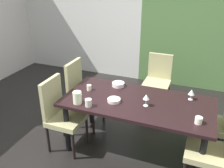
{
  "coord_description": "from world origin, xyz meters",
  "views": [
    {
      "loc": [
        1.4,
        -2.46,
        2.28
      ],
      "look_at": [
        0.27,
        0.39,
        0.85
      ],
      "focal_mm": 40.0,
      "sensor_mm": 36.0,
      "label": 1
    }
  ],
  "objects_px": {
    "chair_right_near": "(216,147)",
    "serving_bowl_left": "(118,84)",
    "chair_left_near": "(60,112)",
    "cup_right": "(89,88)",
    "wine_glass_west": "(146,97)",
    "chair_head_far": "(158,78)",
    "cup_center": "(88,103)",
    "wine_glass_near_shelf": "(192,92)",
    "chair_right_far": "(217,118)",
    "cup_east": "(199,120)",
    "dining_table": "(137,107)",
    "serving_bowl_south": "(114,100)",
    "pitcher_rear": "(77,97)",
    "chair_left_far": "(81,92)"
  },
  "relations": [
    {
      "from": "chair_right_near",
      "to": "serving_bowl_south",
      "type": "relative_size",
      "value": 5.95
    },
    {
      "from": "chair_left_near",
      "to": "cup_right",
      "type": "bearing_deg",
      "value": 142.05
    },
    {
      "from": "chair_left_near",
      "to": "chair_head_far",
      "type": "bearing_deg",
      "value": 149.69
    },
    {
      "from": "serving_bowl_south",
      "to": "cup_center",
      "type": "bearing_deg",
      "value": -137.79
    },
    {
      "from": "chair_left_far",
      "to": "serving_bowl_south",
      "type": "relative_size",
      "value": 6.29
    },
    {
      "from": "cup_east",
      "to": "cup_right",
      "type": "distance_m",
      "value": 1.48
    },
    {
      "from": "cup_right",
      "to": "wine_glass_near_shelf",
      "type": "bearing_deg",
      "value": 10.13
    },
    {
      "from": "chair_left_near",
      "to": "wine_glass_west",
      "type": "xyz_separation_m",
      "value": [
        1.09,
        0.21,
        0.33
      ]
    },
    {
      "from": "chair_head_far",
      "to": "wine_glass_near_shelf",
      "type": "distance_m",
      "value": 1.28
    },
    {
      "from": "cup_east",
      "to": "pitcher_rear",
      "type": "height_order",
      "value": "pitcher_rear"
    },
    {
      "from": "wine_glass_west",
      "to": "pitcher_rear",
      "type": "bearing_deg",
      "value": -162.84
    },
    {
      "from": "dining_table",
      "to": "chair_right_near",
      "type": "bearing_deg",
      "value": -17.12
    },
    {
      "from": "dining_table",
      "to": "wine_glass_west",
      "type": "relative_size",
      "value": 12.14
    },
    {
      "from": "dining_table",
      "to": "serving_bowl_south",
      "type": "height_order",
      "value": "serving_bowl_south"
    },
    {
      "from": "wine_glass_west",
      "to": "cup_east",
      "type": "height_order",
      "value": "wine_glass_west"
    },
    {
      "from": "wine_glass_west",
      "to": "serving_bowl_left",
      "type": "bearing_deg",
      "value": 141.63
    },
    {
      "from": "chair_right_far",
      "to": "serving_bowl_south",
      "type": "height_order",
      "value": "chair_right_far"
    },
    {
      "from": "wine_glass_west",
      "to": "chair_head_far",
      "type": "bearing_deg",
      "value": 95.42
    },
    {
      "from": "dining_table",
      "to": "cup_right",
      "type": "bearing_deg",
      "value": 176.38
    },
    {
      "from": "chair_right_far",
      "to": "cup_center",
      "type": "relative_size",
      "value": 10.89
    },
    {
      "from": "dining_table",
      "to": "serving_bowl_left",
      "type": "height_order",
      "value": "serving_bowl_left"
    },
    {
      "from": "chair_left_far",
      "to": "chair_head_far",
      "type": "distance_m",
      "value": 1.42
    },
    {
      "from": "cup_right",
      "to": "wine_glass_west",
      "type": "bearing_deg",
      "value": -8.89
    },
    {
      "from": "chair_right_near",
      "to": "pitcher_rear",
      "type": "relative_size",
      "value": 6.26
    },
    {
      "from": "cup_center",
      "to": "chair_left_near",
      "type": "bearing_deg",
      "value": 173.12
    },
    {
      "from": "chair_head_far",
      "to": "wine_glass_west",
      "type": "height_order",
      "value": "chair_head_far"
    },
    {
      "from": "cup_east",
      "to": "dining_table",
      "type": "bearing_deg",
      "value": 161.77
    },
    {
      "from": "chair_left_near",
      "to": "cup_center",
      "type": "distance_m",
      "value": 0.53
    },
    {
      "from": "chair_left_far",
      "to": "wine_glass_near_shelf",
      "type": "xyz_separation_m",
      "value": [
        1.59,
        -0.02,
        0.3
      ]
    },
    {
      "from": "wine_glass_west",
      "to": "serving_bowl_left",
      "type": "relative_size",
      "value": 0.9
    },
    {
      "from": "dining_table",
      "to": "wine_glass_near_shelf",
      "type": "bearing_deg",
      "value": 24.34
    },
    {
      "from": "chair_left_near",
      "to": "serving_bowl_south",
      "type": "distance_m",
      "value": 0.75
    },
    {
      "from": "chair_left_near",
      "to": "cup_right",
      "type": "height_order",
      "value": "chair_left_near"
    },
    {
      "from": "chair_head_far",
      "to": "cup_center",
      "type": "bearing_deg",
      "value": 73.38
    },
    {
      "from": "wine_glass_near_shelf",
      "to": "cup_east",
      "type": "bearing_deg",
      "value": -76.03
    },
    {
      "from": "dining_table",
      "to": "cup_center",
      "type": "height_order",
      "value": "cup_center"
    },
    {
      "from": "serving_bowl_south",
      "to": "pitcher_rear",
      "type": "distance_m",
      "value": 0.46
    },
    {
      "from": "chair_head_far",
      "to": "wine_glass_west",
      "type": "bearing_deg",
      "value": 95.42
    },
    {
      "from": "chair_left_near",
      "to": "serving_bowl_south",
      "type": "xyz_separation_m",
      "value": [
        0.7,
        0.17,
        0.23
      ]
    },
    {
      "from": "chair_right_near",
      "to": "cup_center",
      "type": "relative_size",
      "value": 10.31
    },
    {
      "from": "wine_glass_west",
      "to": "pitcher_rear",
      "type": "xyz_separation_m",
      "value": [
        -0.8,
        -0.25,
        -0.04
      ]
    },
    {
      "from": "wine_glass_west",
      "to": "wine_glass_near_shelf",
      "type": "relative_size",
      "value": 1.12
    },
    {
      "from": "pitcher_rear",
      "to": "wine_glass_west",
      "type": "bearing_deg",
      "value": 17.16
    },
    {
      "from": "dining_table",
      "to": "serving_bowl_left",
      "type": "bearing_deg",
      "value": 140.17
    },
    {
      "from": "dining_table",
      "to": "wine_glass_near_shelf",
      "type": "height_order",
      "value": "wine_glass_near_shelf"
    },
    {
      "from": "serving_bowl_left",
      "to": "dining_table",
      "type": "bearing_deg",
      "value": -39.83
    },
    {
      "from": "chair_head_far",
      "to": "serving_bowl_left",
      "type": "xyz_separation_m",
      "value": [
        -0.37,
        -1.03,
        0.27
      ]
    },
    {
      "from": "chair_right_near",
      "to": "serving_bowl_left",
      "type": "height_order",
      "value": "chair_right_near"
    },
    {
      "from": "chair_head_far",
      "to": "cup_right",
      "type": "bearing_deg",
      "value": 61.93
    },
    {
      "from": "chair_right_far",
      "to": "wine_glass_near_shelf",
      "type": "height_order",
      "value": "chair_right_far"
    }
  ]
}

